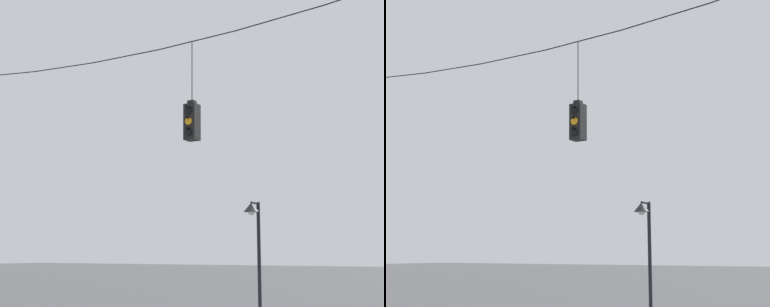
% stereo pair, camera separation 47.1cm
% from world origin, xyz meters
% --- Properties ---
extents(span_wire, '(16.42, 0.03, 0.60)m').
position_xyz_m(span_wire, '(0.00, -0.26, 8.37)').
color(span_wire, black).
extents(traffic_light_near_left_pole, '(0.34, 0.58, 2.70)m').
position_xyz_m(traffic_light_near_left_pole, '(2.21, -0.26, 6.02)').
color(traffic_light_near_left_pole, black).
extents(street_lamp, '(0.52, 0.89, 4.29)m').
position_xyz_m(street_lamp, '(1.80, 4.61, 3.33)').
color(street_lamp, black).
rests_on(street_lamp, ground_plane).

